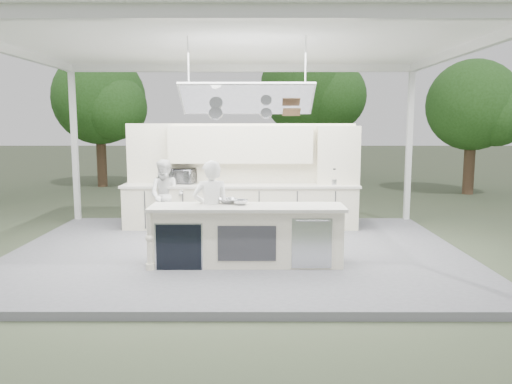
{
  "coord_description": "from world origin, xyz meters",
  "views": [
    {
      "loc": [
        0.36,
        -8.75,
        2.37
      ],
      "look_at": [
        0.34,
        0.4,
        1.11
      ],
      "focal_mm": 35.0,
      "sensor_mm": 36.0,
      "label": 1
    }
  ],
  "objects_px": {
    "head_chef": "(211,211)",
    "sous_chef": "(166,196)",
    "demo_island": "(246,235)",
    "back_counter": "(241,206)"
  },
  "relations": [
    {
      "from": "demo_island",
      "to": "head_chef",
      "type": "relative_size",
      "value": 1.87
    },
    {
      "from": "demo_island",
      "to": "back_counter",
      "type": "bearing_deg",
      "value": 93.63
    },
    {
      "from": "head_chef",
      "to": "demo_island",
      "type": "bearing_deg",
      "value": 150.41
    },
    {
      "from": "head_chef",
      "to": "sous_chef",
      "type": "xyz_separation_m",
      "value": [
        -1.15,
        2.25,
        -0.08
      ]
    },
    {
      "from": "back_counter",
      "to": "head_chef",
      "type": "distance_m",
      "value": 2.65
    },
    {
      "from": "sous_chef",
      "to": "head_chef",
      "type": "bearing_deg",
      "value": -59.39
    },
    {
      "from": "back_counter",
      "to": "sous_chef",
      "type": "height_order",
      "value": "sous_chef"
    },
    {
      "from": "back_counter",
      "to": "sous_chef",
      "type": "relative_size",
      "value": 3.36
    },
    {
      "from": "sous_chef",
      "to": "back_counter",
      "type": "bearing_deg",
      "value": 16.33
    },
    {
      "from": "head_chef",
      "to": "sous_chef",
      "type": "height_order",
      "value": "head_chef"
    }
  ]
}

